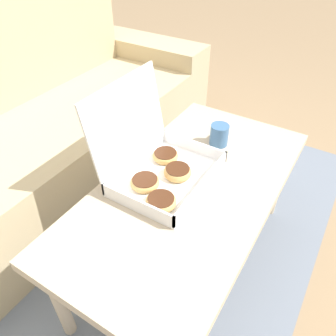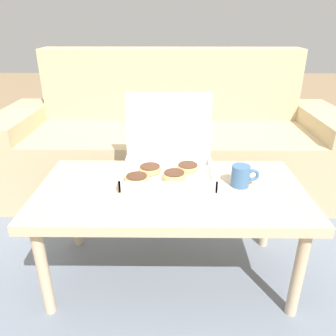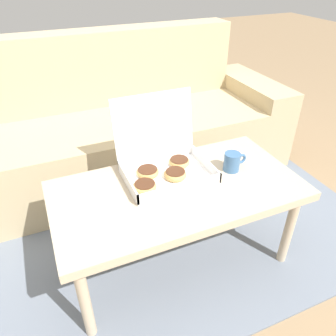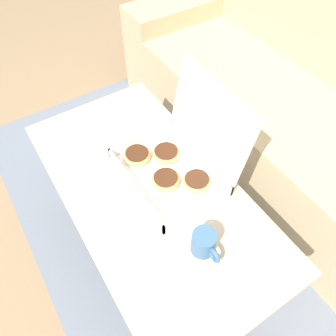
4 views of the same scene
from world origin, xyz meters
TOP-DOWN VIEW (x-y plane):
  - ground_plane at (0.00, 0.00)m, footprint 12.00×12.00m
  - area_rug at (0.00, 0.30)m, footprint 2.32×1.79m
  - couch at (0.00, 0.78)m, footprint 2.20×0.76m
  - coffee_table at (0.00, -0.11)m, footprint 1.08×0.55m
  - pastry_box at (-0.02, 0.01)m, footprint 0.38×0.33m
  - coffee_mug at (0.29, -0.09)m, footprint 0.11×0.07m

SIDE VIEW (x-z plane):
  - ground_plane at x=0.00m, z-range 0.00..0.00m
  - area_rug at x=0.00m, z-range 0.00..0.01m
  - couch at x=0.00m, z-range -0.14..0.76m
  - coffee_table at x=0.00m, z-range 0.18..0.64m
  - coffee_mug at x=0.29m, z-range 0.46..0.54m
  - pastry_box at x=-0.02m, z-range 0.35..0.68m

